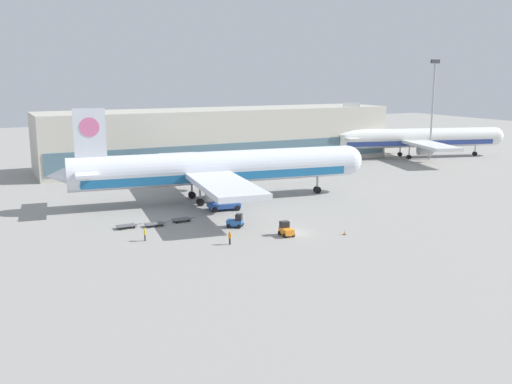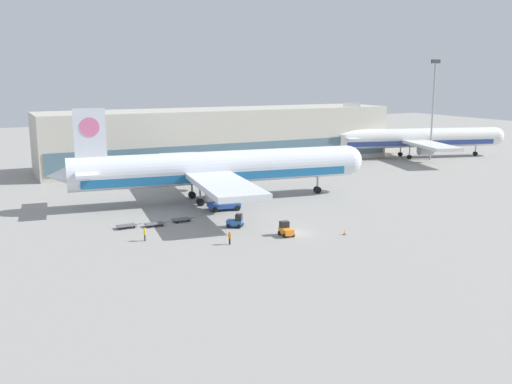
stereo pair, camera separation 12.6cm
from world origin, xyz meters
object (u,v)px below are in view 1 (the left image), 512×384
at_px(baggage_dolly_lead, 126,226).
at_px(ground_crew_near, 145,233).
at_px(baggage_dolly_second, 154,224).
at_px(baggage_dolly_third, 181,219).
at_px(baggage_tug_mid, 286,230).
at_px(airplane_distant, 415,139).
at_px(baggage_tug_foreground, 236,222).
at_px(ground_crew_far, 230,237).
at_px(scissor_lift_loader, 224,198).
at_px(airplane_main, 214,169).
at_px(light_mast, 433,103).
at_px(traffic_cone_near, 345,232).

xyz_separation_m(baggage_dolly_lead, ground_crew_near, (0.71, -7.64, 0.69)).
relative_size(baggage_dolly_second, baggage_dolly_third, 1.00).
relative_size(baggage_dolly_lead, ground_crew_near, 2.05).
distance_m(baggage_tug_mid, baggage_dolly_second, 20.20).
distance_m(baggage_dolly_second, ground_crew_near, 7.69).
height_order(airplane_distant, baggage_tug_foreground, airplane_distant).
relative_size(baggage_tug_foreground, ground_crew_near, 1.54).
xyz_separation_m(airplane_distant, ground_crew_far, (-79.05, -53.23, -4.11)).
distance_m(airplane_distant, baggage_dolly_second, 94.36).
distance_m(scissor_lift_loader, baggage_tug_foreground, 11.59).
bearing_deg(baggage_dolly_third, baggage_dolly_second, -172.47).
distance_m(airplane_main, baggage_tug_foreground, 19.60).
height_order(airplane_main, ground_crew_near, airplane_main).
xyz_separation_m(baggage_tug_foreground, ground_crew_far, (-4.36, -7.73, 0.22)).
bearing_deg(scissor_lift_loader, airplane_distant, 32.53).
bearing_deg(ground_crew_far, light_mast, -62.60).
relative_size(baggage_dolly_lead, traffic_cone_near, 5.11).
bearing_deg(baggage_tug_foreground, traffic_cone_near, -4.56).
height_order(light_mast, ground_crew_far, light_mast).
distance_m(baggage_dolly_lead, baggage_dolly_third, 8.60).
relative_size(light_mast, scissor_lift_loader, 4.77).
xyz_separation_m(light_mast, baggage_dolly_third, (-82.13, -34.25, -14.67)).
relative_size(airplane_distant, baggage_tug_mid, 20.19).
xyz_separation_m(baggage_tug_mid, baggage_dolly_third, (-10.75, 13.98, -0.49)).
height_order(airplane_main, baggage_dolly_third, airplane_main).
xyz_separation_m(baggage_dolly_third, traffic_cone_near, (18.51, -17.29, -0.03)).
distance_m(baggage_dolly_second, ground_crew_far, 15.07).
xyz_separation_m(light_mast, baggage_tug_foreground, (-75.87, -40.92, -14.18)).
bearing_deg(light_mast, airplane_main, -162.69).
distance_m(baggage_dolly_lead, ground_crew_far, 17.79).
relative_size(scissor_lift_loader, baggage_tug_foreground, 1.97).
relative_size(scissor_lift_loader, baggage_tug_mid, 2.20).
xyz_separation_m(airplane_distant, baggage_dolly_third, (-80.94, -38.83, -4.82)).
relative_size(ground_crew_near, ground_crew_far, 0.99).
relative_size(scissor_lift_loader, traffic_cone_near, 7.57).
bearing_deg(baggage_dolly_lead, light_mast, 18.30).
height_order(baggage_tug_foreground, traffic_cone_near, baggage_tug_foreground).
bearing_deg(light_mast, baggage_tug_foreground, -151.66).
distance_m(baggage_tug_foreground, ground_crew_near, 14.18).
distance_m(baggage_tug_foreground, baggage_dolly_second, 12.31).
bearing_deg(airplane_distant, baggage_tug_foreground, -133.27).
bearing_deg(light_mast, traffic_cone_near, -140.99).
bearing_deg(traffic_cone_near, ground_crew_near, 160.02).
height_order(baggage_tug_foreground, baggage_dolly_second, baggage_tug_foreground).
relative_size(airplane_distant, scissor_lift_loader, 9.16).
relative_size(baggage_tug_mid, baggage_dolly_third, 0.67).
relative_size(light_mast, traffic_cone_near, 36.10).
height_order(baggage_tug_mid, traffic_cone_near, baggage_tug_mid).
xyz_separation_m(airplane_distant, baggage_tug_mid, (-70.19, -52.81, -4.33)).
distance_m(baggage_dolly_second, baggage_dolly_third, 4.62).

